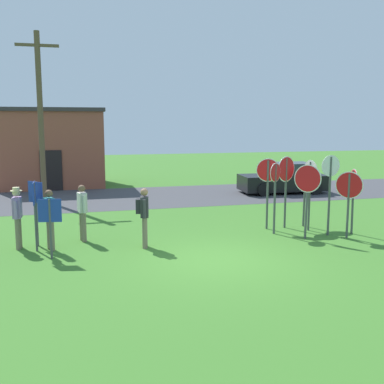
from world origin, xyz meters
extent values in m
plane|color=#3D7528|center=(0.00, 0.00, 0.00)|extent=(80.00, 80.00, 0.00)
cube|color=#424247|center=(0.00, 10.54, 0.00)|extent=(60.00, 6.40, 0.01)
cube|color=brown|center=(-4.52, 15.79, 2.04)|extent=(5.48, 4.10, 4.08)
cube|color=#383333|center=(-4.52, 15.79, 4.18)|extent=(5.68, 4.30, 0.20)
cube|color=black|center=(-4.52, 13.72, 1.05)|extent=(1.10, 0.08, 2.10)
cylinder|color=brown|center=(-4.73, 10.41, 3.68)|extent=(0.24, 0.24, 7.37)
cube|color=brown|center=(-4.73, 10.41, 6.77)|extent=(1.80, 0.12, 0.12)
cube|color=black|center=(6.75, 10.05, 0.53)|extent=(4.41, 2.07, 0.76)
cube|color=#2D333D|center=(6.99, 10.04, 1.21)|extent=(2.33, 1.67, 0.60)
cylinder|color=black|center=(5.36, 9.24, 0.32)|extent=(0.65, 0.26, 0.64)
cylinder|color=black|center=(5.47, 11.03, 0.32)|extent=(0.65, 0.26, 0.64)
cylinder|color=black|center=(8.02, 9.07, 0.32)|extent=(0.65, 0.26, 0.64)
cylinder|color=black|center=(8.13, 10.86, 0.32)|extent=(0.65, 0.26, 0.64)
cylinder|color=#474C4C|center=(4.06, 2.95, 1.01)|extent=(0.09, 0.12, 2.01)
cylinder|color=white|center=(4.06, 2.95, 1.66)|extent=(0.83, 0.17, 0.83)
cylinder|color=red|center=(4.06, 2.96, 1.66)|extent=(0.77, 0.16, 0.77)
cylinder|color=#474C4C|center=(4.55, 1.16, 0.99)|extent=(0.10, 0.10, 1.98)
cylinder|color=white|center=(4.55, 1.16, 1.63)|extent=(0.56, 0.62, 0.83)
cylinder|color=red|center=(4.55, 1.15, 1.63)|extent=(0.52, 0.58, 0.77)
cylinder|color=#474C4C|center=(2.67, 2.90, 1.14)|extent=(0.10, 0.12, 2.29)
cylinder|color=white|center=(2.67, 2.90, 1.97)|extent=(0.72, 0.32, 0.77)
cylinder|color=red|center=(2.67, 2.89, 1.97)|extent=(0.67, 0.30, 0.71)
cylinder|color=#474C4C|center=(3.33, 2.91, 1.17)|extent=(0.09, 0.09, 2.33)
cylinder|color=white|center=(3.33, 2.91, 1.98)|extent=(0.77, 0.38, 0.85)
cylinder|color=red|center=(3.34, 2.90, 1.98)|extent=(0.72, 0.36, 0.79)
cylinder|color=#474C4C|center=(3.91, 2.36, 1.13)|extent=(0.08, 0.08, 2.25)
cylinder|color=white|center=(3.91, 2.36, 1.95)|extent=(0.10, 0.72, 0.72)
cylinder|color=red|center=(3.92, 2.36, 1.95)|extent=(0.09, 0.67, 0.67)
cylinder|color=#474C4C|center=(4.17, 1.60, 1.23)|extent=(0.08, 0.08, 2.46)
cylinder|color=white|center=(4.17, 1.60, 2.19)|extent=(0.66, 0.08, 0.66)
cylinder|color=red|center=(4.17, 1.61, 2.19)|extent=(0.61, 0.08, 0.61)
cylinder|color=#474C4C|center=(2.62, 2.23, 1.11)|extent=(0.10, 0.10, 2.21)
cylinder|color=white|center=(2.62, 2.23, 1.96)|extent=(0.51, 0.35, 0.61)
cylinder|color=red|center=(2.63, 2.22, 1.96)|extent=(0.47, 0.33, 0.56)
cylinder|color=#474C4C|center=(5.01, 1.60, 1.01)|extent=(0.11, 0.09, 2.02)
cylinder|color=white|center=(5.01, 1.60, 1.76)|extent=(0.17, 0.60, 0.62)
cylinder|color=red|center=(5.00, 1.60, 1.76)|extent=(0.16, 0.56, 0.57)
cylinder|color=#474C4C|center=(3.31, 1.44, 1.10)|extent=(0.16, 0.15, 2.19)
cylinder|color=white|center=(3.31, 1.44, 1.84)|extent=(0.58, 0.67, 0.84)
cylinder|color=red|center=(3.30, 1.43, 1.84)|extent=(0.54, 0.62, 0.78)
cylinder|color=#7A6B56|center=(-4.20, 2.20, 0.44)|extent=(0.14, 0.14, 0.88)
cylinder|color=#7A6B56|center=(-4.13, 1.99, 0.44)|extent=(0.14, 0.14, 0.88)
cube|color=teal|center=(-4.16, 2.09, 1.17)|extent=(0.32, 0.41, 0.58)
cylinder|color=teal|center=(-4.24, 2.32, 1.15)|extent=(0.09, 0.09, 0.52)
cylinder|color=teal|center=(-4.08, 1.87, 1.15)|extent=(0.09, 0.09, 0.52)
sphere|color=brown|center=(-4.16, 2.09, 1.58)|extent=(0.21, 0.21, 0.21)
cylinder|color=#7A6B56|center=(-1.58, 1.79, 0.44)|extent=(0.14, 0.14, 0.88)
cylinder|color=#7A6B56|center=(-1.62, 1.57, 0.44)|extent=(0.14, 0.14, 0.88)
cube|color=#333338|center=(-1.60, 1.68, 1.17)|extent=(0.28, 0.39, 0.58)
cylinder|color=#333338|center=(-1.55, 1.92, 1.15)|extent=(0.09, 0.09, 0.52)
cylinder|color=#333338|center=(-1.64, 1.44, 1.15)|extent=(0.09, 0.09, 0.52)
sphere|color=#9E7051|center=(-1.60, 1.68, 1.58)|extent=(0.21, 0.21, 0.21)
cube|color=#232328|center=(-1.77, 1.71, 1.19)|extent=(0.19, 0.28, 0.40)
cylinder|color=#7A6B56|center=(-3.29, 2.97, 0.44)|extent=(0.14, 0.14, 0.88)
cylinder|color=#7A6B56|center=(-3.24, 2.75, 0.44)|extent=(0.14, 0.14, 0.88)
cube|color=beige|center=(-3.27, 2.86, 1.17)|extent=(0.29, 0.40, 0.58)
cylinder|color=beige|center=(-3.32, 3.09, 1.15)|extent=(0.09, 0.09, 0.52)
cylinder|color=beige|center=(-3.21, 2.63, 1.15)|extent=(0.09, 0.09, 0.52)
sphere|color=brown|center=(-3.27, 2.86, 1.58)|extent=(0.21, 0.21, 0.21)
cylinder|color=#7A6B56|center=(-5.03, 2.57, 0.44)|extent=(0.14, 0.14, 0.88)
cylinder|color=#7A6B56|center=(-5.04, 2.35, 0.44)|extent=(0.14, 0.14, 0.88)
cube|color=#9E7AB2|center=(-5.03, 2.46, 1.17)|extent=(0.24, 0.37, 0.58)
cylinder|color=#9E7AB2|center=(-5.02, 2.70, 1.15)|extent=(0.09, 0.09, 0.52)
cylinder|color=#9E7AB2|center=(-5.05, 2.22, 1.15)|extent=(0.09, 0.09, 0.52)
sphere|color=beige|center=(-5.03, 2.46, 1.58)|extent=(0.21, 0.21, 0.21)
cylinder|color=beige|center=(-5.03, 2.46, 1.64)|extent=(0.31, 0.32, 0.02)
cylinder|color=beige|center=(-5.03, 2.46, 1.69)|extent=(0.19, 0.19, 0.09)
cylinder|color=#4C4C51|center=(-4.53, 2.06, 0.96)|extent=(0.06, 0.06, 1.92)
cube|color=#1E389E|center=(-4.53, 2.06, 1.62)|extent=(0.04, 0.60, 0.60)
cylinder|color=#4C4C51|center=(-4.12, 1.24, 0.78)|extent=(0.06, 0.06, 1.57)
cube|color=#1E389E|center=(-4.12, 1.24, 1.27)|extent=(0.59, 0.14, 0.60)
cylinder|color=#4C4C51|center=(-4.54, 2.65, 0.93)|extent=(0.06, 0.06, 1.86)
cube|color=#1E389E|center=(-4.54, 2.65, 1.56)|extent=(0.42, 0.46, 0.60)
camera|label=1|loc=(-3.56, -10.85, 3.50)|focal=42.91mm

